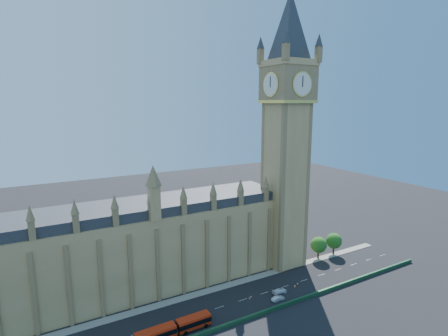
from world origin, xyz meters
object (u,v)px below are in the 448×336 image
car_silver (278,298)px  car_white (280,291)px  red_bus (174,329)px  car_grey (204,316)px

car_silver → car_white: 4.28m
red_bus → car_grey: bearing=14.3°
car_grey → car_white: 26.02m
car_grey → car_silver: 23.21m
red_bus → car_white: (35.85, 2.85, -1.08)m
car_white → red_bus: bearing=96.4°
car_grey → car_white: bearing=-97.4°
car_silver → red_bus: bearing=88.4°
red_bus → car_white: size_ratio=4.10×
red_bus → car_grey: (9.83, 2.67, -1.08)m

